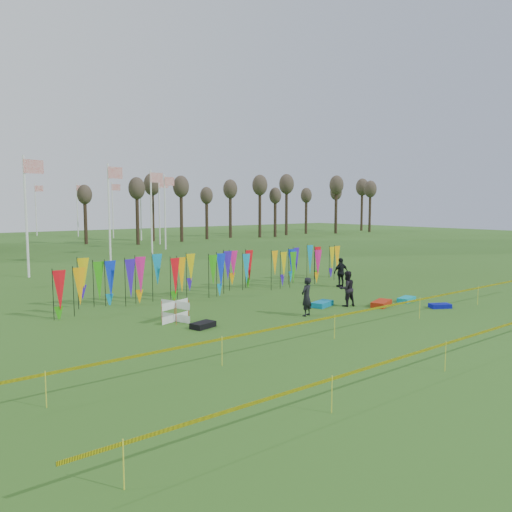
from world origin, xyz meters
TOP-DOWN VIEW (x-y plane):
  - ground at (0.00, 0.00)m, footprint 160.00×160.00m
  - banner_row at (0.28, 7.94)m, footprint 18.64×0.64m
  - caution_tape_near at (-0.22, -2.10)m, footprint 26.00×0.02m
  - caution_tape_far at (-0.22, -6.50)m, footprint 26.00×0.02m
  - tree_line at (32.00, 44.00)m, footprint 53.92×1.92m
  - box_kite at (-5.25, 3.78)m, footprint 0.80×0.80m
  - person_left at (-0.24, 1.23)m, footprint 0.72×0.61m
  - person_mid at (2.72, 1.56)m, footprint 0.91×0.68m
  - person_right at (6.66, 5.53)m, footprint 1.09×0.73m
  - kite_bag_turquoise at (1.77, 2.23)m, footprint 1.33×0.93m
  - kite_bag_blue at (5.85, -1.42)m, footprint 1.07×0.89m
  - kite_bag_red at (4.05, 0.56)m, footprint 1.50×1.06m
  - kite_bag_black at (-4.90, 2.20)m, footprint 1.08×0.79m
  - kite_bag_teal at (5.93, 0.49)m, footprint 1.23×0.79m

SIDE VIEW (x-z plane):
  - ground at x=0.00m, z-range 0.00..0.00m
  - kite_bag_blue at x=5.85m, z-range 0.00..0.20m
  - kite_bag_teal at x=5.93m, z-range 0.00..0.22m
  - kite_bag_black at x=-4.90m, z-range 0.00..0.22m
  - kite_bag_turquoise at x=1.77m, z-range 0.00..0.24m
  - kite_bag_red at x=4.05m, z-range 0.00..0.25m
  - box_kite at x=-5.25m, z-range 0.00..0.88m
  - caution_tape_near at x=-0.22m, z-range 0.33..1.23m
  - caution_tape_far at x=-0.22m, z-range 0.33..1.23m
  - person_mid at x=2.72m, z-range 0.00..1.68m
  - person_left at x=-0.24m, z-range 0.00..1.69m
  - person_right at x=6.66m, z-range 0.00..1.72m
  - banner_row at x=0.28m, z-range 0.24..2.49m
  - tree_line at x=32.00m, z-range 2.25..10.09m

